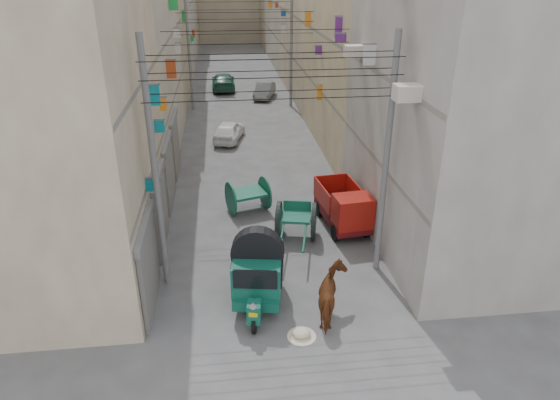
{
  "coord_description": "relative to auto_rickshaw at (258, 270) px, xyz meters",
  "views": [
    {
      "loc": [
        -1.47,
        -8.31,
        9.66
      ],
      "look_at": [
        0.27,
        6.5,
        2.57
      ],
      "focal_mm": 32.0,
      "sensor_mm": 36.0,
      "label": 1
    }
  ],
  "objects": [
    {
      "name": "distant_car_grey",
      "position": [
        2.54,
        26.3,
        -0.59
      ],
      "size": [
        2.14,
        3.73,
        1.16
      ],
      "primitive_type": "imported",
      "rotation": [
        0.0,
        0.0,
        -0.27
      ],
      "color": "#5A5F5D",
      "rests_on": "ground"
    },
    {
      "name": "ac_units",
      "position": [
        4.29,
        3.14,
        6.27
      ],
      "size": [
        0.7,
        6.55,
        3.35
      ],
      "color": "beige",
      "rests_on": "ground"
    },
    {
      "name": "utility_poles",
      "position": [
        0.64,
        12.47,
        2.83
      ],
      "size": [
        7.4,
        22.2,
        8.0
      ],
      "color": "slate",
      "rests_on": "ground"
    },
    {
      "name": "distant_car_green",
      "position": [
        -0.66,
        29.57,
        -0.5
      ],
      "size": [
        1.9,
        4.63,
        1.34
      ],
      "primitive_type": "imported",
      "rotation": [
        0.0,
        0.0,
        3.15
      ],
      "color": "#1C5340",
      "rests_on": "ground"
    },
    {
      "name": "horse",
      "position": [
        2.12,
        -1.07,
        -0.37
      ],
      "size": [
        1.23,
        2.02,
        1.59
      ],
      "primitive_type": "imported",
      "rotation": [
        0.0,
        0.0,
        2.93
      ],
      "color": "maroon",
      "rests_on": "ground"
    },
    {
      "name": "auto_rickshaw",
      "position": [
        0.0,
        0.0,
        0.0
      ],
      "size": [
        1.92,
        2.9,
        1.98
      ],
      "rotation": [
        0.0,
        0.0,
        -0.16
      ],
      "color": "black",
      "rests_on": "ground"
    },
    {
      "name": "feed_sack",
      "position": [
        1.09,
        -1.78,
        -1.04
      ],
      "size": [
        0.52,
        0.42,
        0.26
      ],
      "primitive_type": "ellipsoid",
      "color": "beige",
      "rests_on": "ground"
    },
    {
      "name": "building_row_right",
      "position": [
        8.64,
        29.6,
        5.29
      ],
      "size": [
        8.0,
        62.0,
        14.0
      ],
      "color": "#A6A19B",
      "rests_on": "ground"
    },
    {
      "name": "distant_car_white",
      "position": [
        -0.51,
        16.05,
        -0.57
      ],
      "size": [
        2.21,
        3.76,
        1.2
      ],
      "primitive_type": "imported",
      "rotation": [
        0.0,
        0.0,
        2.9
      ],
      "color": "white",
      "rests_on": "ground"
    },
    {
      "name": "second_cart",
      "position": [
        0.06,
        6.43,
        -0.4
      ],
      "size": [
        1.98,
        1.85,
        1.44
      ],
      "rotation": [
        0.0,
        0.0,
        0.3
      ],
      "color": "#13543E",
      "rests_on": "ground"
    },
    {
      "name": "mini_truck",
      "position": [
        3.77,
        4.24,
        -0.3
      ],
      "size": [
        1.78,
        3.35,
        1.81
      ],
      "rotation": [
        0.0,
        0.0,
        0.11
      ],
      "color": "black",
      "rests_on": "ground"
    },
    {
      "name": "signboards",
      "position": [
        0.63,
        17.13,
        2.26
      ],
      "size": [
        8.22,
        40.52,
        5.67
      ],
      "color": "#1750A3",
      "rests_on": "ground"
    },
    {
      "name": "tonga_cart",
      "position": [
        1.76,
        3.92,
        -0.41
      ],
      "size": [
        1.88,
        3.4,
        1.45
      ],
      "rotation": [
        0.0,
        0.0,
        -0.22
      ],
      "color": "black",
      "rests_on": "ground"
    },
    {
      "name": "building_row_left",
      "position": [
        -7.35,
        29.6,
        5.29
      ],
      "size": [
        8.0,
        62.0,
        14.0
      ],
      "color": "beige",
      "rests_on": "ground"
    },
    {
      "name": "shutters_left",
      "position": [
        -3.27,
        5.85,
        0.33
      ],
      "size": [
        0.18,
        14.4,
        2.88
      ],
      "color": "#49494E",
      "rests_on": "ground"
    },
    {
      "name": "overhead_cables",
      "position": [
        0.64,
        9.87,
        5.6
      ],
      "size": [
        7.4,
        22.52,
        1.12
      ],
      "color": "black",
      "rests_on": "ground"
    }
  ]
}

